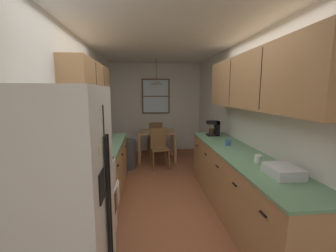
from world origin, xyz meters
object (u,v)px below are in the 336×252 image
(dish_rack, at_px, (283,171))
(coffee_maker, at_px, (214,128))
(dining_chair_near, at_px, (159,146))
(storage_canister, at_px, (92,148))
(refrigerator, at_px, (61,201))
(dining_chair_far, at_px, (155,136))
(stove_range, at_px, (85,203))
(trash_bin, at_px, (128,154))
(mug_spare, at_px, (228,143))
(microwave_over_range, at_px, (67,101))
(dining_table, at_px, (157,136))
(mug_by_coffeemaker, at_px, (258,159))

(dish_rack, bearing_deg, coffee_maker, 91.27)
(dining_chair_near, height_order, storage_canister, storage_canister)
(refrigerator, height_order, dining_chair_far, refrigerator)
(refrigerator, xyz_separation_m, stove_range, (-0.04, 0.74, -0.41))
(refrigerator, distance_m, coffee_maker, 3.08)
(dining_chair_far, height_order, trash_bin, dining_chair_far)
(storage_canister, bearing_deg, mug_spare, 9.80)
(dining_chair_near, bearing_deg, refrigerator, -106.23)
(storage_canister, bearing_deg, dining_chair_near, 64.10)
(microwave_over_range, height_order, dining_chair_near, microwave_over_range)
(dining_table, relative_size, coffee_maker, 3.29)
(dining_chair_near, bearing_deg, dining_chair_far, 91.93)
(coffee_maker, bearing_deg, trash_bin, 152.97)
(stove_range, distance_m, dish_rack, 2.15)
(dining_chair_near, height_order, coffee_maker, coffee_maker)
(dining_chair_far, bearing_deg, dish_rack, -75.33)
(stove_range, relative_size, dining_chair_near, 1.22)
(trash_bin, bearing_deg, refrigerator, -94.47)
(stove_range, height_order, dish_rack, stove_range)
(stove_range, height_order, microwave_over_range, microwave_over_range)
(mug_spare, bearing_deg, dining_table, 113.28)
(refrigerator, distance_m, dining_chair_near, 3.44)
(storage_canister, xyz_separation_m, dish_rack, (2.05, -0.94, -0.05))
(microwave_over_range, distance_m, storage_canister, 0.80)
(refrigerator, relative_size, mug_spare, 16.39)
(dining_chair_near, bearing_deg, trash_bin, -177.08)
(mug_by_coffeemaker, bearing_deg, mug_spare, 93.90)
(refrigerator, distance_m, dish_rack, 2.03)
(refrigerator, distance_m, trash_bin, 3.30)
(dining_chair_near, bearing_deg, microwave_over_range, -113.59)
(refrigerator, relative_size, coffee_maker, 6.25)
(refrigerator, bearing_deg, dining_chair_far, 78.38)
(stove_range, distance_m, dining_chair_near, 2.73)
(microwave_over_range, relative_size, mug_by_coffeemaker, 4.78)
(coffee_maker, xyz_separation_m, mug_spare, (-0.04, -0.82, -0.10))
(trash_bin, bearing_deg, microwave_over_range, -99.26)
(storage_canister, bearing_deg, trash_bin, 81.58)
(microwave_over_range, xyz_separation_m, dining_table, (1.08, 3.12, -1.01))
(stove_range, relative_size, dining_chair_far, 1.22)
(dining_table, relative_size, trash_bin, 1.39)
(dining_chair_near, height_order, dining_chair_far, same)
(dish_rack, bearing_deg, dining_chair_far, 104.67)
(coffee_maker, bearing_deg, dining_chair_far, 116.73)
(stove_range, distance_m, coffee_maker, 2.65)
(refrigerator, xyz_separation_m, mug_spare, (1.92, 1.56, 0.06))
(dining_table, distance_m, dining_chair_far, 0.60)
(coffee_maker, distance_m, mug_by_coffeemaker, 1.66)
(mug_spare, bearing_deg, dish_rack, -86.17)
(stove_range, relative_size, microwave_over_range, 1.89)
(trash_bin, bearing_deg, dining_chair_near, 2.92)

